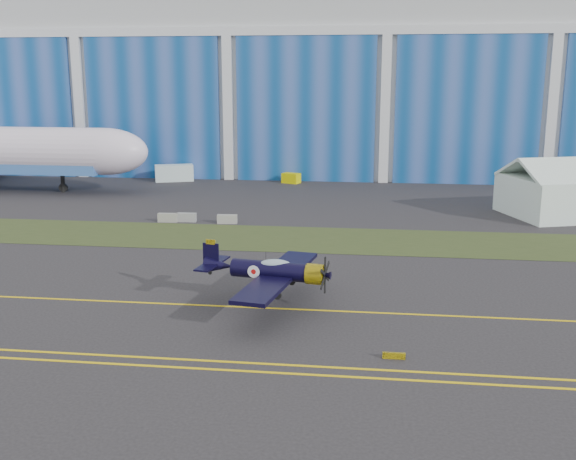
# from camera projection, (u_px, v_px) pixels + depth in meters

# --- Properties ---
(ground) EXTENTS (260.00, 260.00, 0.00)m
(ground) POSITION_uv_depth(u_px,v_px,m) (89.00, 277.00, 49.65)
(ground) COLOR #2E2C2E
(ground) RESTS_ON ground
(grass_median) EXTENTS (260.00, 10.00, 0.02)m
(grass_median) POSITION_uv_depth(u_px,v_px,m) (150.00, 234.00, 63.18)
(grass_median) COLOR #475128
(grass_median) RESTS_ON ground
(hangar) EXTENTS (220.00, 45.70, 30.00)m
(hangar) POSITION_uv_depth(u_px,v_px,m) (255.00, 74.00, 115.75)
(hangar) COLOR silver
(hangar) RESTS_ON ground
(taxiway_centreline) EXTENTS (200.00, 0.20, 0.02)m
(taxiway_centreline) POSITION_uv_depth(u_px,v_px,m) (57.00, 299.00, 44.81)
(taxiway_centreline) COLOR yellow
(taxiway_centreline) RESTS_ON ground
(guard_board_right) EXTENTS (1.20, 0.15, 0.35)m
(guard_board_right) POSITION_uv_depth(u_px,v_px,m) (394.00, 356.00, 35.28)
(guard_board_right) COLOR yellow
(guard_board_right) RESTS_ON ground
(warbird) EXTENTS (11.33, 12.95, 3.42)m
(warbird) POSITION_uv_depth(u_px,v_px,m) (270.00, 270.00, 42.76)
(warbird) COLOR black
(warbird) RESTS_ON ground
(tent) EXTENTS (15.99, 13.68, 6.30)m
(tent) POSITION_uv_depth(u_px,v_px,m) (574.00, 186.00, 71.30)
(tent) COLOR white
(tent) RESTS_ON ground
(shipping_container) EXTENTS (5.72, 3.84, 2.30)m
(shipping_container) POSITION_uv_depth(u_px,v_px,m) (174.00, 173.00, 95.46)
(shipping_container) COLOR silver
(shipping_container) RESTS_ON ground
(tug) EXTENTS (2.75, 2.26, 1.38)m
(tug) POSITION_uv_depth(u_px,v_px,m) (291.00, 178.00, 93.74)
(tug) COLOR #DFD901
(tug) RESTS_ON ground
(barrier_a) EXTENTS (2.03, 0.71, 0.90)m
(barrier_a) POSITION_uv_depth(u_px,v_px,m) (168.00, 218.00, 68.55)
(barrier_a) COLOR gray
(barrier_a) RESTS_ON ground
(barrier_b) EXTENTS (2.01, 0.65, 0.90)m
(barrier_b) POSITION_uv_depth(u_px,v_px,m) (186.00, 217.00, 68.69)
(barrier_b) COLOR gray
(barrier_b) RESTS_ON ground
(barrier_c) EXTENTS (2.04, 0.77, 0.90)m
(barrier_c) POSITION_uv_depth(u_px,v_px,m) (227.00, 219.00, 67.84)
(barrier_c) COLOR gray
(barrier_c) RESTS_ON ground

